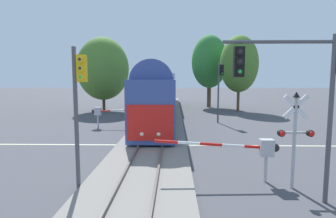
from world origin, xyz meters
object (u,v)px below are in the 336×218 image
traffic_signal_near_right (302,78)px  elm_centre_background (210,62)px  crossing_signal_mast (295,130)px  traffic_signal_median (79,95)px  oak_behind_train (103,69)px  crossing_gate_far (106,111)px  oak_far_right (239,64)px  crossing_gate_near (254,148)px  commuter_train (163,91)px  traffic_signal_far_side (220,82)px

traffic_signal_near_right → elm_centre_background: size_ratio=0.54×
crossing_signal_mast → traffic_signal_median: (-8.22, -0.29, 1.34)m
traffic_signal_median → oak_behind_train: 26.18m
crossing_gate_far → oak_far_right: 19.66m
traffic_signal_median → oak_far_right: bearing=65.5°
crossing_gate_near → elm_centre_background: size_ratio=0.49×
crossing_gate_near → elm_centre_background: 30.99m
traffic_signal_median → elm_centre_background: elm_centre_background is taller
crossing_gate_near → oak_behind_train: (-12.46, 24.54, 4.08)m
oak_behind_train → crossing_gate_near: bearing=-63.1°
crossing_gate_near → elm_centre_background: elm_centre_background is taller
commuter_train → traffic_signal_far_side: bearing=-50.5°
crossing_gate_near → crossing_signal_mast: 1.75m
crossing_gate_far → oak_behind_train: oak_behind_train is taller
traffic_signal_median → traffic_signal_near_right: bearing=-7.2°
crossing_gate_far → traffic_signal_median: traffic_signal_median is taller
traffic_signal_near_right → oak_far_right: 27.60m
crossing_signal_mast → crossing_gate_far: crossing_signal_mast is taller
crossing_gate_near → oak_behind_train: oak_behind_train is taller
crossing_signal_mast → traffic_signal_near_right: (-0.41, -1.28, 1.99)m
traffic_signal_far_side → oak_behind_train: 16.33m
traffic_signal_far_side → elm_centre_background: (0.83, 14.98, 2.79)m
crossing_signal_mast → elm_centre_background: size_ratio=0.36×
crossing_gate_near → oak_behind_train: 27.82m
crossing_gate_near → elm_centre_background: (1.88, 30.48, 5.30)m
traffic_signal_far_side → crossing_gate_near: bearing=-93.9°
traffic_signal_median → oak_behind_train: size_ratio=0.58×
commuter_train → crossing_signal_mast: (6.06, -23.19, -0.47)m
commuter_train → traffic_signal_median: commuter_train is taller
crossing_signal_mast → traffic_signal_far_side: bearing=91.0°
commuter_train → crossing_gate_far: bearing=-114.3°
crossing_signal_mast → oak_far_right: size_ratio=0.39×
crossing_gate_near → oak_far_right: oak_far_right is taller
traffic_signal_median → crossing_gate_near: bearing=8.1°
traffic_signal_near_right → oak_far_right: oak_far_right is taller
commuter_train → crossing_signal_mast: bearing=-75.4°
commuter_train → traffic_signal_near_right: traffic_signal_near_right is taller
commuter_train → traffic_signal_median: (-2.16, -23.48, 0.87)m
traffic_signal_near_right → oak_behind_train: (-13.38, 26.51, 1.19)m
traffic_signal_far_side → traffic_signal_median: traffic_signal_far_side is taller
crossing_gate_far → elm_centre_background: elm_centre_background is taller
traffic_signal_far_side → oak_far_right: size_ratio=0.60×
oak_far_right → oak_behind_train: oak_far_right is taller
traffic_signal_median → elm_centre_background: size_ratio=0.51×
crossing_gate_far → oak_behind_train: (-3.25, 11.96, 4.07)m
crossing_gate_near → oak_behind_train: size_ratio=0.54×
traffic_signal_median → commuter_train: bearing=84.7°
commuter_train → traffic_signal_far_side: traffic_signal_far_side is taller
traffic_signal_far_side → traffic_signal_median: 18.30m
traffic_signal_near_right → elm_centre_background: bearing=88.3°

